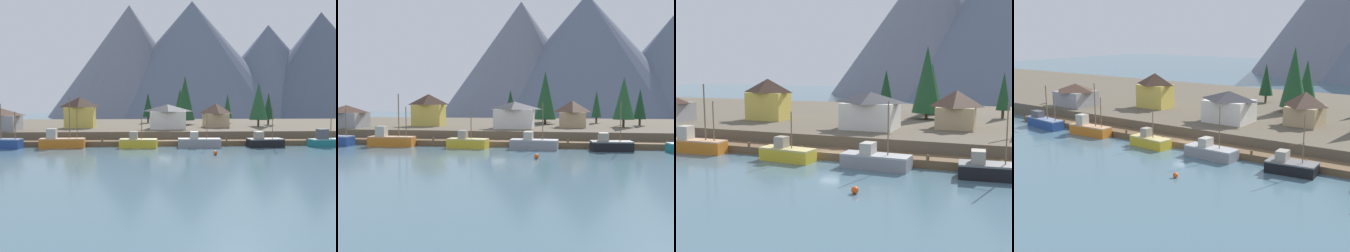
{
  "view_description": "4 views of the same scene",
  "coord_description": "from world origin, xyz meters",
  "views": [
    {
      "loc": [
        -3.22,
        -72.58,
        8.61
      ],
      "look_at": [
        0.64,
        1.25,
        3.84
      ],
      "focal_mm": 40.61,
      "sensor_mm": 36.0,
      "label": 1
    },
    {
      "loc": [
        11.65,
        -65.09,
        8.02
      ],
      "look_at": [
        0.85,
        3.04,
        3.55
      ],
      "focal_mm": 40.62,
      "sensor_mm": 36.0,
      "label": 2
    },
    {
      "loc": [
        20.61,
        -48.56,
        11.38
      ],
      "look_at": [
        0.88,
        2.33,
        4.15
      ],
      "focal_mm": 46.27,
      "sensor_mm": 36.0,
      "label": 3
    },
    {
      "loc": [
        41.32,
        -58.28,
        18.64
      ],
      "look_at": [
        -0.86,
        1.1,
        3.46
      ],
      "focal_mm": 49.94,
      "sensor_mm": 36.0,
      "label": 4
    }
  ],
  "objects": [
    {
      "name": "ground_plane",
      "position": [
        0.0,
        20.0,
        -0.5
      ],
      "size": [
        400.0,
        400.0,
        1.0
      ],
      "primitive_type": "cube",
      "color": "#476675"
    },
    {
      "name": "dock",
      "position": [
        0.0,
        1.99,
        0.5
      ],
      "size": [
        80.0,
        4.0,
        1.6
      ],
      "color": "brown",
      "rests_on": "ground_plane"
    },
    {
      "name": "shoreline_bank",
      "position": [
        0.0,
        32.0,
        1.25
      ],
      "size": [
        400.0,
        56.0,
        2.5
      ],
      "primitive_type": "cube",
      "color": "brown",
      "rests_on": "ground_plane"
    },
    {
      "name": "fishing_boat_blue",
      "position": [
        -31.21,
        -1.88,
        1.1
      ],
      "size": [
        9.33,
        3.56,
        8.22
      ],
      "rotation": [
        0.0,
        0.0,
        -0.13
      ],
      "color": "navy",
      "rests_on": "ground_plane"
    },
    {
      "name": "fishing_boat_orange",
      "position": [
        -19.41,
        -1.42,
        1.16
      ],
      "size": [
        8.25,
        2.59,
        9.39
      ],
      "rotation": [
        0.0,
        0.0,
        0.03
      ],
      "color": "#CC6B1E",
      "rests_on": "ground_plane"
    },
    {
      "name": "fishing_boat_yellow",
      "position": [
        -5.13,
        -1.78,
        0.96
      ],
      "size": [
        7.18,
        3.31,
        6.18
      ],
      "rotation": [
        0.0,
        0.0,
        -0.1
      ],
      "color": "gold",
      "rests_on": "ground_plane"
    },
    {
      "name": "fishing_boat_grey",
      "position": [
        6.32,
        -1.74,
        0.97
      ],
      "size": [
        8.07,
        3.2,
        7.82
      ],
      "rotation": [
        0.0,
        0.0,
        -0.05
      ],
      "color": "gray",
      "rests_on": "ground_plane"
    },
    {
      "name": "fishing_boat_black",
      "position": [
        18.85,
        -1.97,
        0.97
      ],
      "size": [
        6.76,
        3.6,
        8.05
      ],
      "rotation": [
        0.0,
        0.0,
        0.08
      ],
      "color": "black",
      "rests_on": "ground_plane"
    },
    {
      "name": "house_yellow",
      "position": [
        -19.15,
        17.17,
        6.17
      ],
      "size": [
        6.99,
        4.78,
        7.17
      ],
      "color": "gold",
      "rests_on": "shoreline_bank"
    },
    {
      "name": "house_white",
      "position": [
        1.09,
        12.7,
        5.3
      ],
      "size": [
        8.22,
        6.53,
        5.49
      ],
      "color": "silver",
      "rests_on": "shoreline_bank"
    },
    {
      "name": "house_grey",
      "position": [
        -34.39,
        9.14,
        4.93
      ],
      "size": [
        7.72,
        6.74,
        4.75
      ],
      "color": "gray",
      "rests_on": "shoreline_bank"
    },
    {
      "name": "house_tan",
      "position": [
        12.99,
        17.93,
        5.43
      ],
      "size": [
        5.79,
        6.24,
        5.72
      ],
      "color": "tan",
      "rests_on": "shoreline_bank"
    },
    {
      "name": "conifer_near_right",
      "position": [
        -3.25,
        36.72,
        7.65
      ],
      "size": [
        3.1,
        3.1,
        8.68
      ],
      "color": "#4C3823",
      "rests_on": "shoreline_bank"
    },
    {
      "name": "conifer_back_left",
      "position": [
        5.99,
        36.95,
        8.04
      ],
      "size": [
        4.05,
        4.05,
        9.87
      ],
      "color": "#4C3823",
      "rests_on": "shoreline_bank"
    },
    {
      "name": "conifer_back_right",
      "position": [
        6.58,
        28.32,
        9.52
      ],
      "size": [
        5.28,
        5.28,
        12.89
      ],
      "color": "#4C3823",
      "rests_on": "shoreline_bank"
    },
    {
      "name": "channel_buoy",
      "position": [
        7.61,
        -12.26,
        0.35
      ],
      "size": [
        0.7,
        0.7,
        0.7
      ],
      "primitive_type": "sphere",
      "color": "#E04C19",
      "rests_on": "ground_plane"
    }
  ]
}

